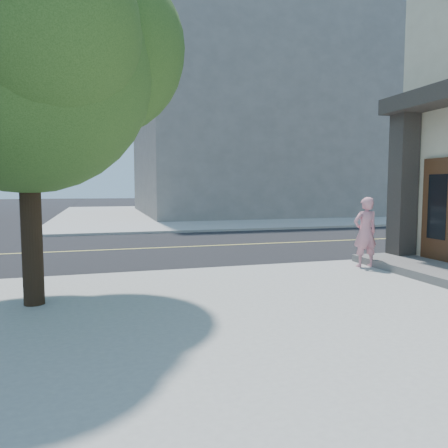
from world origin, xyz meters
name	(u,v)px	position (x,y,z in m)	size (l,w,h in m)	color
ground	(10,284)	(0.00, 0.00, 0.00)	(140.00, 140.00, 0.00)	black
road_ew	(39,253)	(0.00, 4.50, 0.01)	(140.00, 9.00, 0.01)	black
sidewalk_ne	(252,213)	(13.50, 21.50, 0.06)	(29.00, 25.00, 0.12)	#9C9C97
filler_ne	(257,123)	(14.00, 22.00, 7.12)	(18.00, 16.00, 14.00)	slate
man_on_phone	(365,232)	(8.24, -0.99, 0.99)	(0.63, 0.42, 1.74)	pink
street_tree	(32,36)	(0.93, -2.34, 4.55)	(5.17, 4.70, 6.86)	black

